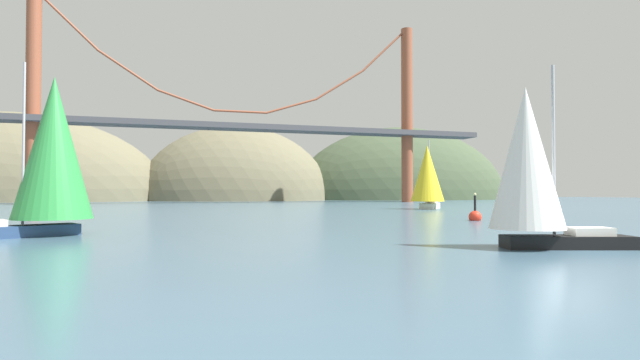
{
  "coord_description": "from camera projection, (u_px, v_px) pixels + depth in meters",
  "views": [
    {
      "loc": [
        -17.01,
        -17.23,
        2.49
      ],
      "look_at": [
        0.0,
        36.48,
        3.81
      ],
      "focal_mm": 28.44,
      "sensor_mm": 36.0,
      "label": 1
    }
  ],
  "objects": [
    {
      "name": "headland_right",
      "position": [
        403.0,
        199.0,
        168.27
      ],
      "size": [
        74.31,
        44.0,
        47.77
      ],
      "primitive_type": "ellipsoid",
      "color": "#425138",
      "rests_on": "ground_plane"
    },
    {
      "name": "headland_center",
      "position": [
        237.0,
        200.0,
        151.67
      ],
      "size": [
        57.18,
        44.0,
        44.43
      ],
      "primitive_type": "ellipsoid",
      "color": "#6B664C",
      "rests_on": "ground_plane"
    },
    {
      "name": "ground_plane",
      "position": [
        579.0,
        250.0,
        21.5
      ],
      "size": [
        360.0,
        360.0,
        0.0
      ],
      "primitive_type": "plane",
      "color": "#426075"
    },
    {
      "name": "sailboat_green_sail",
      "position": [
        51.0,
        152.0,
        29.03
      ],
      "size": [
        8.45,
        6.3,
        9.71
      ],
      "color": "navy",
      "rests_on": "ground_plane"
    },
    {
      "name": "sailboat_yellow_sail",
      "position": [
        428.0,
        176.0,
        72.9
      ],
      "size": [
        7.8,
        8.56,
        10.06
      ],
      "color": "white",
      "rests_on": "ground_plane"
    },
    {
      "name": "channel_buoy",
      "position": [
        475.0,
        216.0,
        43.85
      ],
      "size": [
        1.1,
        1.1,
        2.64
      ],
      "color": "red",
      "rests_on": "ground_plane"
    },
    {
      "name": "headland_left",
      "position": [
        9.0,
        201.0,
        133.57
      ],
      "size": [
        81.17,
        44.0,
        47.25
      ],
      "primitive_type": "ellipsoid",
      "color": "#6B664C",
      "rests_on": "ground_plane"
    },
    {
      "name": "sailboat_white_mainsail",
      "position": [
        529.0,
        164.0,
        22.27
      ],
      "size": [
        6.55,
        4.06,
        8.1
      ],
      "color": "black",
      "rests_on": "ground_plane"
    },
    {
      "name": "suspension_bridge",
      "position": [
        241.0,
        117.0,
        112.49
      ],
      "size": [
        118.14,
        6.0,
        43.04
      ],
      "color": "brown",
      "rests_on": "ground_plane"
    }
  ]
}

